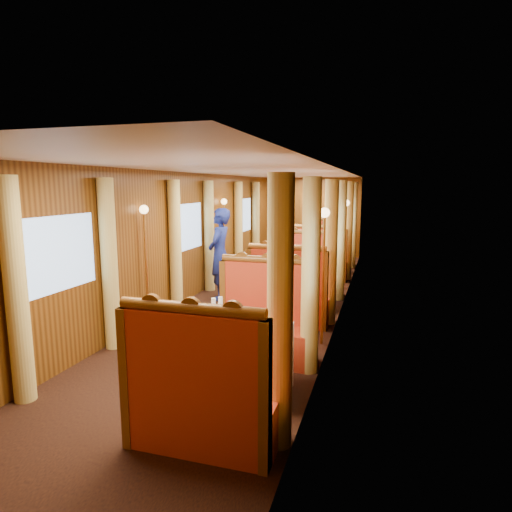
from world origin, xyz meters
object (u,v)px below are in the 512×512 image
at_px(steward, 220,254).
at_px(teapot_left, 219,321).
at_px(banquette_far_aft, 330,250).
at_px(banquette_far_fwd, 319,262).
at_px(teapot_back, 231,319).
at_px(banquette_mid_aft, 309,274).
at_px(rose_vase_mid, 298,259).
at_px(banquette_near_fwd, 201,401).
at_px(tea_tray, 229,326).
at_px(table_near, 239,361).
at_px(banquette_mid_fwd, 288,299).
at_px(banquette_near_aft, 264,327).
at_px(passenger, 307,262).
at_px(table_far, 325,258).
at_px(table_mid, 300,288).
at_px(fruit_plate, 265,332).
at_px(teapot_right, 232,326).
at_px(rose_vase_far, 326,237).

bearing_deg(steward, teapot_left, 19.69).
bearing_deg(banquette_far_aft, teapot_left, -91.39).
distance_m(banquette_far_fwd, teapot_back, 5.95).
bearing_deg(teapot_back, banquette_far_aft, 84.25).
xyz_separation_m(banquette_mid_aft, rose_vase_mid, (-0.03, -1.05, 0.50)).
height_order(rose_vase_mid, steward, steward).
bearing_deg(banquette_near_fwd, tea_tray, 96.52).
bearing_deg(banquette_far_aft, banquette_far_fwd, -90.00).
bearing_deg(teapot_back, banquette_mid_aft, 83.65).
bearing_deg(table_near, banquette_far_fwd, 90.00).
height_order(table_near, banquette_mid_fwd, banquette_mid_fwd).
bearing_deg(banquette_near_aft, banquette_mid_fwd, 90.00).
height_order(banquette_far_aft, passenger, banquette_far_aft).
xyz_separation_m(banquette_mid_fwd, rose_vase_mid, (-0.03, 0.98, 0.50)).
height_order(table_far, teapot_back, teapot_back).
height_order(table_far, teapot_left, teapot_left).
relative_size(banquette_mid_fwd, tea_tray, 3.94).
bearing_deg(banquette_near_aft, rose_vase_mid, 90.79).
bearing_deg(rose_vase_mid, table_near, -89.44).
distance_m(table_mid, banquette_mid_aft, 1.02).
xyz_separation_m(banquette_near_fwd, banquette_far_fwd, (0.00, 7.00, 0.00)).
xyz_separation_m(table_near, tea_tray, (-0.11, -0.01, 0.38)).
height_order(tea_tray, teapot_left, teapot_left).
bearing_deg(fruit_plate, banquette_near_aft, 105.91).
bearing_deg(banquette_far_fwd, table_mid, -90.00).
distance_m(banquette_mid_fwd, teapot_left, 2.59).
bearing_deg(table_near, table_mid, 90.00).
xyz_separation_m(table_mid, teapot_left, (-0.20, -3.57, 0.45)).
relative_size(banquette_near_fwd, banquette_mid_fwd, 1.00).
xyz_separation_m(teapot_left, teapot_right, (0.17, -0.08, -0.01)).
distance_m(banquette_mid_aft, teapot_left, 4.61).
xyz_separation_m(banquette_near_aft, tea_tray, (-0.11, -1.03, 0.33)).
relative_size(banquette_near_fwd, fruit_plate, 5.64).
bearing_deg(steward, teapot_right, 21.50).
bearing_deg(teapot_left, teapot_right, -33.69).
height_order(table_far, tea_tray, tea_tray).
bearing_deg(teapot_right, banquette_far_fwd, 108.89).
distance_m(banquette_near_aft, banquette_mid_aft, 3.50).
xyz_separation_m(banquette_far_fwd, teapot_left, (-0.20, -6.06, 0.40)).
xyz_separation_m(fruit_plate, rose_vase_mid, (-0.35, 3.57, 0.16)).
relative_size(table_mid, banquette_far_fwd, 0.78).
relative_size(banquette_mid_aft, teapot_back, 7.50).
bearing_deg(table_mid, banquette_mid_aft, 90.00).
xyz_separation_m(banquette_near_fwd, table_far, (0.00, 8.01, -0.05)).
distance_m(teapot_left, rose_vase_far, 7.06).
xyz_separation_m(table_near, teapot_right, (-0.02, -0.15, 0.44)).
distance_m(banquette_far_aft, teapot_back, 7.98).
height_order(banquette_near_fwd, teapot_back, banquette_near_fwd).
distance_m(banquette_near_fwd, banquette_near_aft, 2.03).
xyz_separation_m(banquette_mid_aft, teapot_right, (-0.02, -4.67, 0.40)).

